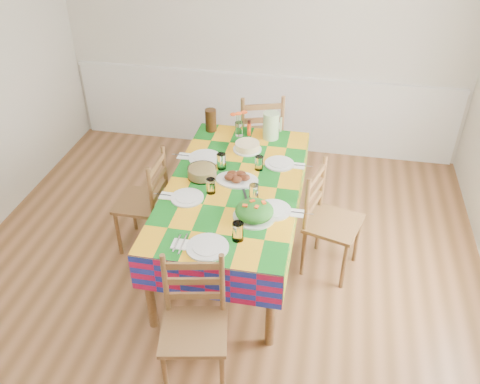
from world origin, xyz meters
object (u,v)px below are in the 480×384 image
at_px(meat_platter, 237,178).
at_px(chair_near, 194,326).
at_px(dining_table, 234,192).
at_px(chair_right, 328,222).
at_px(chair_left, 146,202).
at_px(green_pitcher, 271,126).
at_px(tea_pitcher, 211,120).
at_px(chair_far, 260,139).

relative_size(meat_platter, chair_near, 0.37).
relative_size(dining_table, chair_right, 2.03).
xyz_separation_m(meat_platter, chair_near, (-0.02, -1.29, -0.32)).
distance_m(chair_left, chair_right, 1.59).
xyz_separation_m(green_pitcher, chair_left, (-0.98, -0.82, -0.43)).
relative_size(chair_near, chair_right, 0.99).
bearing_deg(tea_pitcher, meat_platter, -62.98).
height_order(dining_table, meat_platter, meat_platter).
bearing_deg(green_pitcher, dining_table, -102.56).
bearing_deg(green_pitcher, chair_right, -52.93).
bearing_deg(dining_table, chair_near, -90.40).
distance_m(chair_near, chair_left, 1.48).
bearing_deg(meat_platter, chair_far, 90.04).
xyz_separation_m(dining_table, green_pitcher, (0.18, 0.82, 0.21)).
distance_m(tea_pitcher, chair_near, 2.19).
xyz_separation_m(tea_pitcher, chair_far, (0.42, 0.39, -0.37)).
bearing_deg(chair_far, tea_pitcher, 25.35).
xyz_separation_m(tea_pitcher, chair_near, (0.39, -2.11, -0.40)).
height_order(green_pitcher, tea_pitcher, green_pitcher).
bearing_deg(dining_table, green_pitcher, 77.44).
relative_size(chair_far, chair_right, 1.07).
bearing_deg(chair_right, chair_near, 163.66).
distance_m(chair_far, chair_left, 1.49).
bearing_deg(chair_far, dining_table, 71.59).
distance_m(tea_pitcher, chair_far, 0.68).
xyz_separation_m(dining_table, tea_pitcher, (-0.40, 0.86, 0.19)).
bearing_deg(dining_table, meat_platter, 69.19).
relative_size(tea_pitcher, chair_right, 0.22).
height_order(dining_table, chair_right, chair_right).
relative_size(dining_table, chair_far, 1.90).
relative_size(meat_platter, green_pitcher, 1.38).
height_order(dining_table, chair_near, chair_near).
distance_m(meat_platter, chair_far, 1.24).
bearing_deg(tea_pitcher, chair_far, 43.09).
height_order(meat_platter, green_pitcher, green_pitcher).
height_order(green_pitcher, chair_left, green_pitcher).
bearing_deg(chair_near, meat_platter, 77.55).
height_order(meat_platter, chair_far, chair_far).
xyz_separation_m(chair_near, chair_far, (0.02, 2.50, 0.04)).
height_order(meat_platter, tea_pitcher, tea_pitcher).
relative_size(tea_pitcher, chair_far, 0.21).
height_order(meat_platter, chair_right, chair_right).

